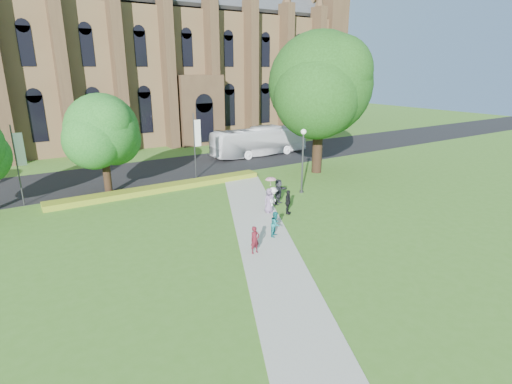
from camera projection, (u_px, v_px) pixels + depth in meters
ground at (272, 240)px, 23.81m from camera, size 160.00×160.00×0.00m
road at (158, 171)px, 39.89m from camera, size 160.00×10.00×0.02m
footpath at (263, 234)px, 24.61m from camera, size 15.58×28.54×0.04m
flower_hedge at (162, 188)px, 33.33m from camera, size 18.00×1.40×0.45m
cathedral at (172, 45)px, 57.05m from camera, size 52.60×18.25×28.00m
streetlamp at (303, 153)px, 31.93m from camera, size 0.44×0.44×5.24m
large_tree at (320, 85)px, 36.88m from camera, size 9.60×9.60×13.20m
street_tree_1 at (102, 130)px, 30.83m from camera, size 5.60×5.60×8.05m
banner_pole_0 at (196, 142)px, 36.12m from camera, size 0.70×0.10×6.00m
banner_pole_1 at (18, 161)px, 28.90m from camera, size 0.70×0.10×6.00m
tour_coach at (259, 141)px, 46.40m from camera, size 11.88×2.88×3.30m
pedestrian_0 at (255, 240)px, 21.83m from camera, size 0.59×0.42×1.55m
pedestrian_1 at (276, 224)px, 24.05m from camera, size 0.96×0.92×1.56m
pedestrian_2 at (273, 200)px, 28.14m from camera, size 1.31×1.28×1.80m
pedestrian_3 at (288, 202)px, 27.73m from camera, size 1.05×0.95×1.72m
pedestrian_4 at (269, 200)px, 28.03m from camera, size 0.90×0.62×1.77m
pedestrian_5 at (278, 192)px, 29.78m from camera, size 1.83×1.28×1.90m
parasol at (271, 183)px, 27.84m from camera, size 0.85×0.85×0.67m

